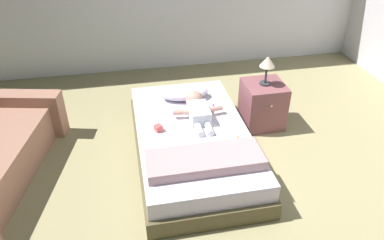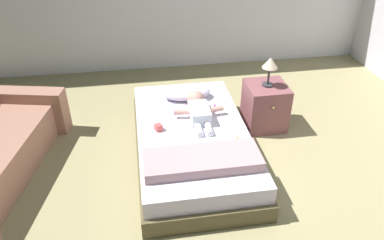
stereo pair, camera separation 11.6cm
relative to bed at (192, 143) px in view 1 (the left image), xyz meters
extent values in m
plane|color=#998E63|center=(0.08, -0.69, -0.17)|extent=(8.00, 8.00, 0.00)
cube|color=brown|center=(0.00, 0.00, -0.08)|extent=(1.13, 2.02, 0.18)
cube|color=silver|center=(0.00, 0.00, 0.09)|extent=(1.09, 1.94, 0.18)
ellipsoid|color=silver|center=(0.04, 0.62, 0.25)|extent=(0.54, 0.29, 0.14)
cube|color=white|center=(0.11, 0.16, 0.25)|extent=(0.20, 0.33, 0.14)
sphere|color=tan|center=(0.11, 0.41, 0.28)|extent=(0.19, 0.19, 0.19)
cylinder|color=tan|center=(-0.07, 0.21, 0.25)|extent=(0.18, 0.08, 0.06)
cylinder|color=tan|center=(0.28, 0.21, 0.25)|extent=(0.18, 0.08, 0.06)
cylinder|color=white|center=(0.06, -0.08, 0.21)|extent=(0.06, 0.18, 0.06)
cylinder|color=white|center=(0.16, -0.08, 0.21)|extent=(0.06, 0.18, 0.06)
cube|color=#B128B1|center=(0.30, 0.34, 0.19)|extent=(0.05, 0.15, 0.01)
cube|color=white|center=(0.32, 0.41, 0.20)|extent=(0.02, 0.03, 0.01)
cube|color=#A2705C|center=(-1.80, 0.81, 0.08)|extent=(0.99, 0.41, 0.51)
cube|color=#854C51|center=(0.93, 0.46, 0.09)|extent=(0.45, 0.45, 0.53)
sphere|color=tan|center=(0.93, 0.22, 0.21)|extent=(0.03, 0.03, 0.03)
cylinder|color=#333338|center=(0.93, 0.46, 0.36)|extent=(0.12, 0.12, 0.02)
cylinder|color=#333338|center=(0.93, 0.46, 0.47)|extent=(0.02, 0.02, 0.20)
cone|color=beige|center=(0.93, 0.46, 0.63)|extent=(0.17, 0.17, 0.12)
cube|color=#B58F93|center=(0.00, -0.57, 0.23)|extent=(1.02, 0.38, 0.10)
cube|color=#E55652|center=(-0.33, 0.02, 0.21)|extent=(0.09, 0.09, 0.07)
cylinder|color=white|center=(0.38, -0.31, 0.21)|extent=(0.09, 0.12, 0.06)
cone|color=#ECAE7A|center=(0.38, -0.31, 0.25)|extent=(0.04, 0.04, 0.02)
camera|label=1|loc=(-0.60, -3.01, 2.28)|focal=34.70mm
camera|label=2|loc=(-0.49, -3.03, 2.28)|focal=34.70mm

